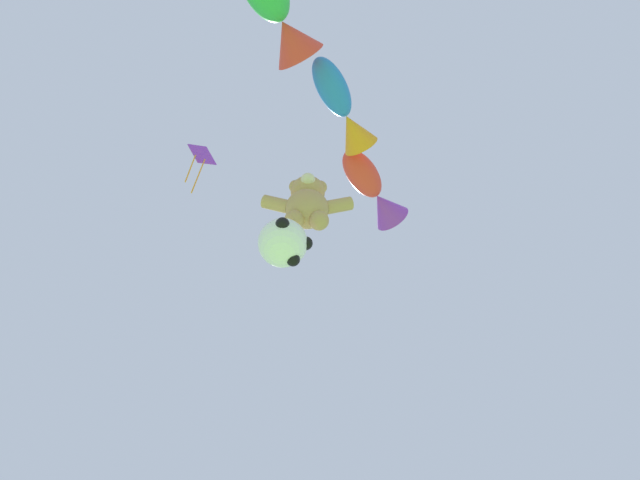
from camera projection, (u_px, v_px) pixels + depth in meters
teddy_bear_kite at (307, 203)px, 12.18m from camera, size 1.81×0.80×1.84m
soccer_ball_kite at (283, 243)px, 11.02m from camera, size 0.97×0.97×0.90m
fish_kite_crimson at (374, 191)px, 14.95m from camera, size 1.85×2.18×0.87m
fish_kite_cobalt at (343, 110)px, 13.65m from camera, size 1.68×2.28×0.81m
fish_kite_emerald at (278, 14)px, 12.25m from camera, size 1.88×2.37×1.03m
diamond_kite at (200, 159)px, 15.68m from camera, size 0.72×0.56×2.62m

